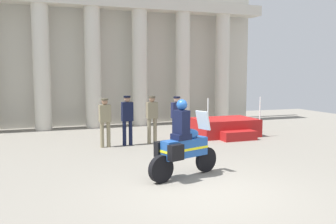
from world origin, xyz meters
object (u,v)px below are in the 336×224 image
(officer_in_row_1, at_px, (127,116))
(officer_in_row_2, at_px, (152,116))
(motorcycle_with_rider, at_px, (183,145))
(officer_in_row_3, at_px, (177,116))
(officer_in_row_0, at_px, (105,119))
(reviewing_stand, at_px, (226,128))

(officer_in_row_1, xyz_separation_m, officer_in_row_2, (0.90, 0.03, -0.01))
(officer_in_row_1, xyz_separation_m, motorcycle_with_rider, (0.35, -4.25, -0.23))
(officer_in_row_3, distance_m, motorcycle_with_rider, 4.35)
(officer_in_row_0, relative_size, motorcycle_with_rider, 0.83)
(reviewing_stand, distance_m, officer_in_row_1, 4.25)
(reviewing_stand, relative_size, officer_in_row_0, 1.45)
(reviewing_stand, height_order, officer_in_row_1, officer_in_row_1)
(officer_in_row_1, bearing_deg, officer_in_row_3, 171.58)
(officer_in_row_1, bearing_deg, officer_in_row_0, 0.09)
(officer_in_row_2, distance_m, officer_in_row_3, 0.89)
(motorcycle_with_rider, bearing_deg, officer_in_row_0, 85.98)
(officer_in_row_2, height_order, officer_in_row_3, officer_in_row_2)
(officer_in_row_2, relative_size, motorcycle_with_rider, 0.85)
(motorcycle_with_rider, bearing_deg, officer_in_row_2, 63.52)
(officer_in_row_3, bearing_deg, officer_in_row_1, -8.42)
(officer_in_row_0, relative_size, officer_in_row_2, 0.98)
(reviewing_stand, bearing_deg, officer_in_row_1, -172.28)
(officer_in_row_2, xyz_separation_m, motorcycle_with_rider, (-0.56, -4.28, -0.22))
(officer_in_row_1, relative_size, officer_in_row_2, 1.02)
(officer_in_row_2, bearing_deg, officer_in_row_1, -1.76)
(motorcycle_with_rider, bearing_deg, officer_in_row_1, 75.61)
(officer_in_row_1, height_order, officer_in_row_2, officer_in_row_1)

